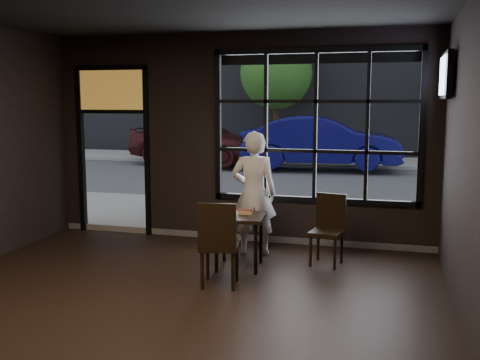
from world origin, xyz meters
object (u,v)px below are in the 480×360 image
(chair_near, at_px, (220,243))
(navy_car, at_px, (321,142))
(cafe_table, at_px, (239,241))
(man, at_px, (254,193))

(chair_near, height_order, navy_car, navy_car)
(navy_car, bearing_deg, cafe_table, 176.80)
(man, bearing_deg, cafe_table, 78.43)
(cafe_table, bearing_deg, navy_car, 85.72)
(chair_near, distance_m, navy_car, 11.21)
(cafe_table, height_order, chair_near, chair_near)
(cafe_table, distance_m, man, 0.89)
(man, xyz_separation_m, navy_car, (-0.26, 9.74, 0.02))
(man, height_order, navy_car, man)
(cafe_table, xyz_separation_m, chair_near, (-0.04, -0.74, 0.16))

